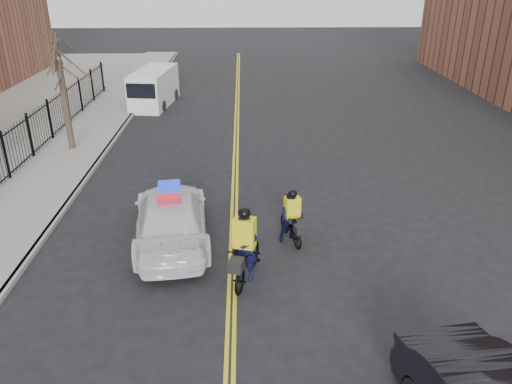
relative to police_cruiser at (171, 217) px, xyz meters
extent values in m
plane|color=black|center=(1.91, -1.62, -0.80)|extent=(120.00, 120.00, 0.00)
cube|color=yellow|center=(1.83, 6.38, -0.79)|extent=(0.10, 60.00, 0.01)
cube|color=yellow|center=(1.99, 6.38, -0.79)|extent=(0.10, 60.00, 0.01)
cube|color=#999690|center=(-5.59, 6.38, -0.72)|extent=(3.00, 60.00, 0.15)
cube|color=#999690|center=(-4.09, 6.38, -0.72)|extent=(0.20, 60.00, 0.15)
cylinder|color=#362B20|center=(-5.69, 8.38, 1.35)|extent=(0.28, 0.28, 4.00)
imported|color=white|center=(0.00, 0.00, -0.01)|extent=(2.90, 5.69, 1.58)
cube|color=#0C26CC|center=(0.00, 0.00, 0.86)|extent=(0.84, 1.52, 0.16)
cube|color=white|center=(-3.15, 16.79, 0.27)|extent=(2.47, 5.20, 2.13)
cube|color=white|center=(-3.42, 14.63, 0.08)|extent=(1.89, 0.96, 1.11)
cube|color=black|center=(-3.47, 14.26, 0.64)|extent=(1.67, 0.30, 0.83)
cylinder|color=black|center=(-4.21, 15.43, -0.47)|extent=(0.31, 0.67, 0.65)
cylinder|color=black|center=(-2.46, 15.21, -0.47)|extent=(0.31, 0.67, 0.65)
cylinder|color=black|center=(-3.84, 18.37, -0.47)|extent=(0.31, 0.67, 0.65)
cylinder|color=black|center=(-2.09, 18.15, -0.47)|extent=(0.31, 0.67, 0.65)
imported|color=black|center=(2.26, -2.19, -0.22)|extent=(1.37, 2.35, 1.17)
imported|color=black|center=(2.26, -2.19, 0.20)|extent=(0.83, 0.67, 2.00)
cube|color=yellow|center=(2.26, -2.19, 0.64)|extent=(0.66, 0.53, 0.84)
sphere|color=black|center=(2.26, -2.19, 1.21)|extent=(0.34, 0.34, 0.34)
cube|color=black|center=(2.05, -2.93, 0.11)|extent=(0.46, 0.50, 0.31)
imported|color=black|center=(3.74, -0.15, -0.28)|extent=(0.95, 1.79, 1.04)
imported|color=black|center=(3.74, -0.15, 0.00)|extent=(0.92, 0.80, 1.60)
cube|color=yellow|center=(3.74, -0.15, 0.36)|extent=(0.53, 0.43, 0.67)
sphere|color=black|center=(3.74, -0.15, 0.82)|extent=(0.27, 0.27, 0.27)
cube|color=black|center=(3.91, -0.75, -0.07)|extent=(0.37, 0.40, 0.25)
camera|label=1|loc=(2.26, -13.78, 7.12)|focal=35.00mm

